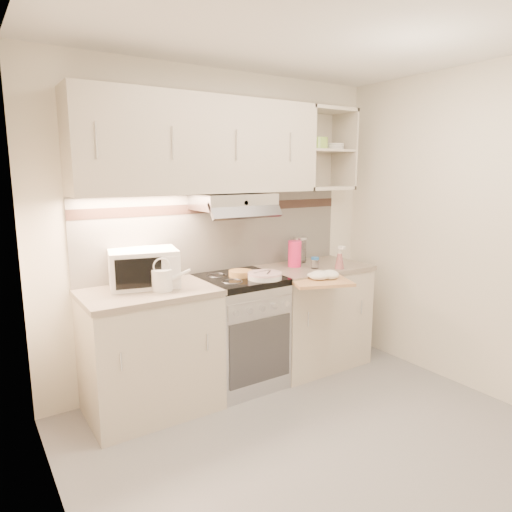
{
  "coord_description": "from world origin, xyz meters",
  "views": [
    {
      "loc": [
        -1.81,
        -1.89,
        1.71
      ],
      "look_at": [
        0.05,
        0.95,
        1.08
      ],
      "focal_mm": 32.0,
      "sensor_mm": 36.0,
      "label": 1
    }
  ],
  "objects_px": {
    "electric_range": "(240,331)",
    "microwave": "(144,268)",
    "glass_jar": "(300,250)",
    "spray_bottle": "(340,259)",
    "plate_stack": "(265,276)",
    "cutting_board": "(319,281)",
    "watering_can": "(163,279)",
    "pink_pitcher": "(295,254)"
  },
  "relations": [
    {
      "from": "pink_pitcher",
      "to": "spray_bottle",
      "type": "relative_size",
      "value": 1.08
    },
    {
      "from": "plate_stack",
      "to": "pink_pitcher",
      "type": "bearing_deg",
      "value": 26.51
    },
    {
      "from": "plate_stack",
      "to": "spray_bottle",
      "type": "distance_m",
      "value": 0.74
    },
    {
      "from": "electric_range",
      "to": "spray_bottle",
      "type": "xyz_separation_m",
      "value": [
        0.85,
        -0.22,
        0.53
      ]
    },
    {
      "from": "electric_range",
      "to": "plate_stack",
      "type": "relative_size",
      "value": 3.43
    },
    {
      "from": "plate_stack",
      "to": "pink_pitcher",
      "type": "height_order",
      "value": "pink_pitcher"
    },
    {
      "from": "pink_pitcher",
      "to": "glass_jar",
      "type": "height_order",
      "value": "glass_jar"
    },
    {
      "from": "microwave",
      "to": "plate_stack",
      "type": "xyz_separation_m",
      "value": [
        0.85,
        -0.3,
        -0.11
      ]
    },
    {
      "from": "microwave",
      "to": "pink_pitcher",
      "type": "distance_m",
      "value": 1.32
    },
    {
      "from": "watering_can",
      "to": "spray_bottle",
      "type": "xyz_separation_m",
      "value": [
        1.52,
        -0.14,
        -0.0
      ]
    },
    {
      "from": "electric_range",
      "to": "cutting_board",
      "type": "distance_m",
      "value": 0.75
    },
    {
      "from": "microwave",
      "to": "spray_bottle",
      "type": "bearing_deg",
      "value": 1.02
    },
    {
      "from": "microwave",
      "to": "plate_stack",
      "type": "bearing_deg",
      "value": -6.26
    },
    {
      "from": "glass_jar",
      "to": "cutting_board",
      "type": "height_order",
      "value": "glass_jar"
    },
    {
      "from": "pink_pitcher",
      "to": "cutting_board",
      "type": "height_order",
      "value": "pink_pitcher"
    },
    {
      "from": "pink_pitcher",
      "to": "cutting_board",
      "type": "relative_size",
      "value": 0.51
    },
    {
      "from": "watering_can",
      "to": "glass_jar",
      "type": "bearing_deg",
      "value": 29.27
    },
    {
      "from": "plate_stack",
      "to": "cutting_board",
      "type": "relative_size",
      "value": 0.59
    },
    {
      "from": "plate_stack",
      "to": "glass_jar",
      "type": "distance_m",
      "value": 0.73
    },
    {
      "from": "pink_pitcher",
      "to": "spray_bottle",
      "type": "bearing_deg",
      "value": -64.88
    },
    {
      "from": "spray_bottle",
      "to": "electric_range",
      "type": "bearing_deg",
      "value": 160.12
    },
    {
      "from": "watering_can",
      "to": "plate_stack",
      "type": "relative_size",
      "value": 1.02
    },
    {
      "from": "spray_bottle",
      "to": "cutting_board",
      "type": "xyz_separation_m",
      "value": [
        -0.35,
        -0.15,
        -0.11
      ]
    },
    {
      "from": "plate_stack",
      "to": "pink_pitcher",
      "type": "distance_m",
      "value": 0.54
    },
    {
      "from": "microwave",
      "to": "plate_stack",
      "type": "distance_m",
      "value": 0.9
    },
    {
      "from": "cutting_board",
      "to": "electric_range",
      "type": "bearing_deg",
      "value": 164.29
    },
    {
      "from": "watering_can",
      "to": "spray_bottle",
      "type": "bearing_deg",
      "value": 13.5
    },
    {
      "from": "plate_stack",
      "to": "spray_bottle",
      "type": "bearing_deg",
      "value": -3.1
    },
    {
      "from": "glass_jar",
      "to": "electric_range",
      "type": "bearing_deg",
      "value": -166.3
    },
    {
      "from": "spray_bottle",
      "to": "microwave",
      "type": "bearing_deg",
      "value": 162.63
    },
    {
      "from": "watering_can",
      "to": "pink_pitcher",
      "type": "distance_m",
      "value": 1.26
    },
    {
      "from": "electric_range",
      "to": "watering_can",
      "type": "bearing_deg",
      "value": -172.91
    },
    {
      "from": "glass_jar",
      "to": "spray_bottle",
      "type": "bearing_deg",
      "value": -74.96
    },
    {
      "from": "cutting_board",
      "to": "spray_bottle",
      "type": "bearing_deg",
      "value": 42.91
    },
    {
      "from": "glass_jar",
      "to": "cutting_board",
      "type": "relative_size",
      "value": 0.52
    },
    {
      "from": "electric_range",
      "to": "spray_bottle",
      "type": "relative_size",
      "value": 4.29
    },
    {
      "from": "electric_range",
      "to": "plate_stack",
      "type": "height_order",
      "value": "plate_stack"
    },
    {
      "from": "electric_range",
      "to": "microwave",
      "type": "distance_m",
      "value": 0.94
    },
    {
      "from": "electric_range",
      "to": "glass_jar",
      "type": "distance_m",
      "value": 0.95
    },
    {
      "from": "electric_range",
      "to": "cutting_board",
      "type": "relative_size",
      "value": 2.02
    },
    {
      "from": "glass_jar",
      "to": "spray_bottle",
      "type": "distance_m",
      "value": 0.42
    },
    {
      "from": "electric_range",
      "to": "pink_pitcher",
      "type": "bearing_deg",
      "value": 5.44
    }
  ]
}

